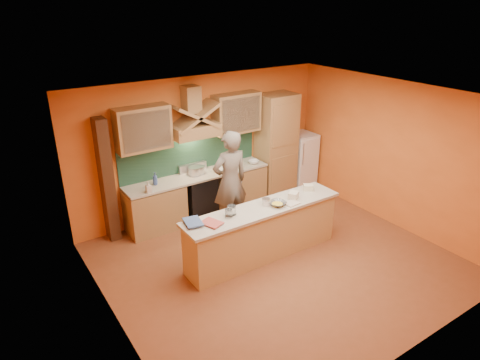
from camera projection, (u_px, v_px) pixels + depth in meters
floor at (277, 262)px, 7.30m from camera, size 5.50×5.00×0.01m
ceiling at (284, 99)px, 6.20m from camera, size 5.50×5.00×0.01m
wall_back at (203, 145)px, 8.66m from camera, size 5.50×0.02×2.80m
wall_front at (419, 262)px, 4.84m from camera, size 5.50×0.02×2.80m
wall_left at (109, 237)px, 5.35m from camera, size 0.02×5.00×2.80m
wall_right at (393, 154)px, 8.16m from camera, size 0.02×5.00×2.80m
base_cabinet_left at (155, 209)px, 8.18m from camera, size 1.10×0.60×0.86m
base_cabinet_right at (238, 186)px, 9.15m from camera, size 1.10×0.60×0.86m
counter_top at (198, 176)px, 8.48m from camera, size 3.00×0.62×0.04m
stove at (199, 196)px, 8.65m from camera, size 0.60×0.58×0.90m
backsplash at (191, 155)px, 8.55m from camera, size 3.00×0.03×0.70m
range_hood at (195, 130)px, 8.15m from camera, size 0.92×0.50×0.24m
hood_chimney at (191, 99)px, 8.00m from camera, size 0.30×0.30×0.50m
upper_cabinet_left at (143, 129)px, 7.63m from camera, size 1.00×0.35×0.80m
upper_cabinet_right at (236, 113)px, 8.65m from camera, size 1.00×0.35×0.80m
pantry_column at (276, 146)px, 9.37m from camera, size 0.80×0.60×2.30m
fridge at (300, 161)px, 9.95m from camera, size 0.58×0.60×1.30m
trim_column_left at (107, 181)px, 7.60m from camera, size 0.20×0.30×2.30m
island_body at (263, 233)px, 7.31m from camera, size 2.80×0.55×0.88m
island_top at (263, 208)px, 7.12m from camera, size 2.90×0.62×0.05m
person at (230, 182)px, 7.99m from camera, size 0.73×0.49×1.97m
pot_large at (195, 172)px, 8.44m from camera, size 0.26×0.26×0.17m
pot_small at (200, 171)px, 8.50m from camera, size 0.19×0.19×0.15m
soap_bottle_a at (148, 187)px, 7.66m from camera, size 0.10×0.10×0.21m
soap_bottle_b at (155, 179)px, 7.97m from camera, size 0.11×0.11×0.24m
bowl_back at (254, 162)px, 9.02m from camera, size 0.30×0.30×0.07m
dish_rack at (224, 170)px, 8.55m from camera, size 0.29×0.24×0.09m
book_lower at (207, 226)px, 6.49m from camera, size 0.33×0.38×0.03m
book_upper at (185, 224)px, 6.52m from camera, size 0.31×0.39×0.03m
jar_large at (232, 210)px, 6.83m from camera, size 0.18×0.18×0.16m
jar_small at (229, 213)px, 6.76m from camera, size 0.14×0.14×0.14m
kitchen_scale at (266, 202)px, 7.17m from camera, size 0.15×0.15×0.10m
mixing_bowl at (277, 204)px, 7.15m from camera, size 0.33×0.33×0.07m
cloth at (292, 203)px, 7.23m from camera, size 0.27×0.22×0.02m
grocery_bag_a at (294, 195)px, 7.39m from camera, size 0.23×0.22×0.12m
grocery_bag_b at (308, 187)px, 7.71m from camera, size 0.22×0.21×0.10m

